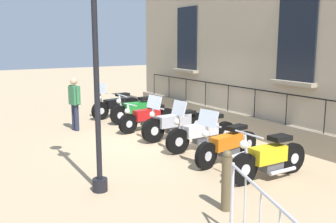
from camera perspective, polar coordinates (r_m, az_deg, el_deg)
The scene contains 12 objects.
ground_plane at distance 10.81m, azimuth -1.18°, elevation -4.31°, with size 60.00×60.00×0.00m, color tan.
building_facade at distance 12.14m, azimuth 10.62°, elevation 11.69°, with size 0.82×10.91×6.29m.
motorcycle_black at distance 14.14m, azimuth -7.69°, elevation 0.86°, with size 2.06×0.81×1.29m.
motorcycle_green at distance 13.12m, azimuth -4.45°, elevation 0.21°, with size 2.03×0.74×0.99m.
motorcycle_red at distance 11.98m, azimuth -2.99°, elevation -0.90°, with size 2.11×0.61×0.89m.
motorcycle_silver at distance 10.90m, azimuth 0.98°, elevation -1.81°, with size 2.17×0.73×1.30m.
motorcycle_white at distance 9.89m, azimuth 4.99°, elevation -3.19°, with size 2.17×0.61×1.32m.
motorcycle_orange at distance 8.91m, azimuth 8.73°, elevation -4.86°, with size 2.06×0.69×1.30m.
motorcycle_yellow at distance 8.05m, azimuth 14.70°, elevation -6.74°, with size 2.02×0.74×1.01m.
lamppost at distance 6.90m, azimuth -10.77°, elevation 11.98°, with size 0.31×1.01×4.57m.
bollard at distance 6.43m, azimuth 8.65°, elevation -10.01°, with size 0.17×0.17×1.03m.
pedestrian_standing at distance 12.18m, azimuth -13.63°, elevation 1.52°, with size 0.28×0.52×1.64m.
Camera 1 is at (5.31, 9.00, 2.75)m, focal length 41.27 mm.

